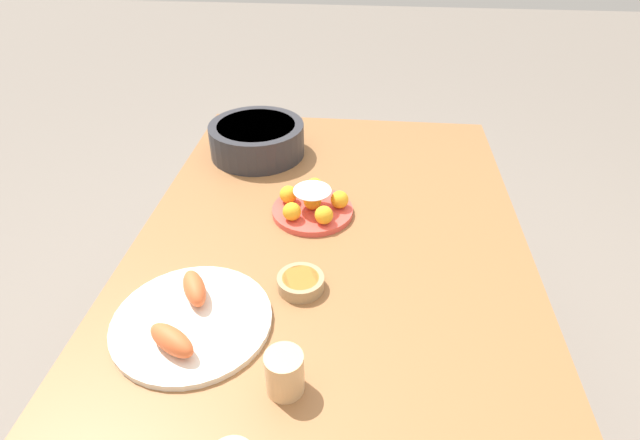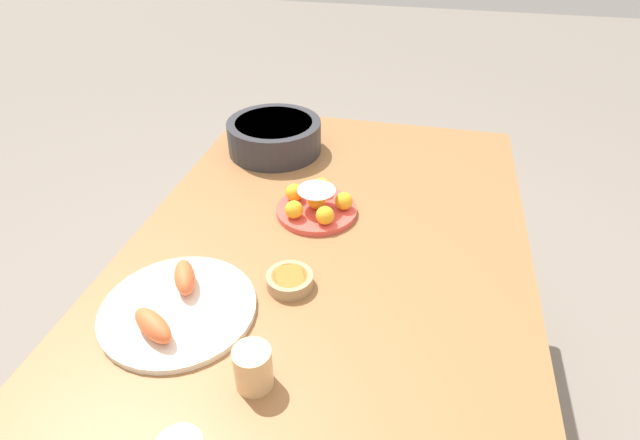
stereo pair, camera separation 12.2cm
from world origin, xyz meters
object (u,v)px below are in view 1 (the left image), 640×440
dining_table (328,282)px  sauce_bowl (301,282)px  cake_plate (312,205)px  cup_near (284,373)px  serving_bowl (257,138)px  seafood_platter (190,319)px

dining_table → sauce_bowl: size_ratio=15.15×
cake_plate → sauce_bowl: 0.29m
cake_plate → cup_near: (-0.54, -0.01, 0.01)m
serving_bowl → seafood_platter: 0.73m
serving_bowl → sauce_bowl: serving_bowl is taller
sauce_bowl → seafood_platter: size_ratio=0.32×
dining_table → cake_plate: bearing=18.7°
cup_near → dining_table: bearing=-6.8°
dining_table → serving_bowl: bearing=28.8°
cake_plate → sauce_bowl: (-0.28, -0.01, -0.01)m
serving_bowl → sauce_bowl: size_ratio=2.88×
cup_near → cake_plate: bearing=1.3°
dining_table → seafood_platter: (-0.24, 0.26, 0.10)m
dining_table → sauce_bowl: bearing=156.7°
dining_table → seafood_platter: 0.37m
cake_plate → cup_near: cup_near is taller
serving_bowl → seafood_platter: serving_bowl is taller
dining_table → sauce_bowl: (-0.12, 0.05, 0.10)m
dining_table → sauce_bowl: sauce_bowl is taller
sauce_bowl → seafood_platter: (-0.13, 0.21, -0.00)m
cake_plate → seafood_platter: size_ratio=0.67×
dining_table → cup_near: cup_near is taller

